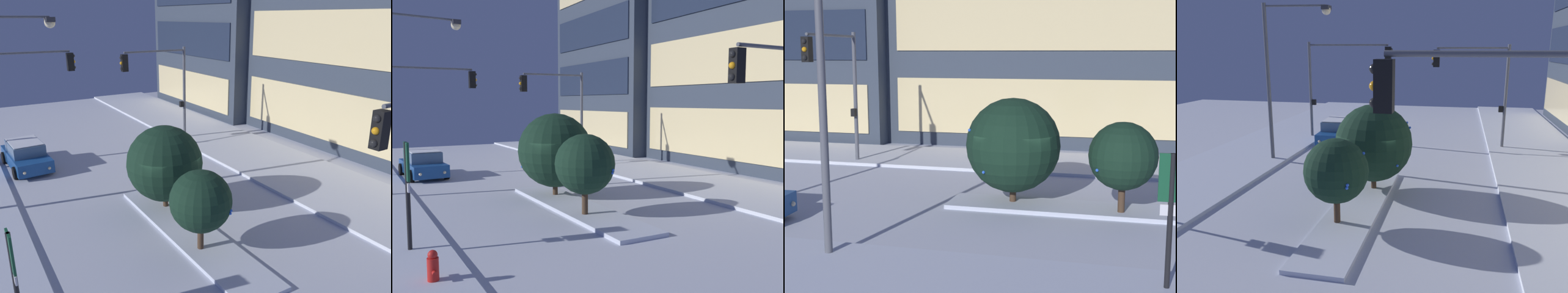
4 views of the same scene
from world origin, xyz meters
TOP-DOWN VIEW (x-y plane):
  - ground at (0.00, 0.00)m, footprint 52.00×52.00m
  - curb_strip_far at (0.00, 7.92)m, footprint 52.00×5.20m
  - median_strip at (2.22, -0.02)m, footprint 9.00×1.80m
  - traffic_light_corner_far_left at (-8.90, 4.44)m, footprint 0.32×4.43m
  - street_lamp_arched at (-3.74, -5.23)m, footprint 0.74×3.43m
  - parking_info_sign at (4.57, -6.36)m, footprint 0.55×0.12m
  - decorated_tree_median at (3.46, -0.32)m, footprint 2.17×2.17m
  - decorated_tree_left_of_median at (-0.15, 0.16)m, footprint 3.19×3.19m

SIDE VIEW (x-z plane):
  - ground at x=0.00m, z-range 0.00..0.00m
  - curb_strip_far at x=0.00m, z-range 0.00..0.14m
  - median_strip at x=2.22m, z-range 0.00..0.14m
  - decorated_tree_median at x=3.46m, z-range 0.43..3.46m
  - parking_info_sign at x=4.57m, z-range 0.44..3.53m
  - decorated_tree_left_of_median at x=-0.15m, z-range 0.24..3.92m
  - traffic_light_corner_far_left at x=-8.90m, z-range 1.13..7.22m
  - street_lamp_arched at x=-3.74m, z-range 1.22..9.27m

